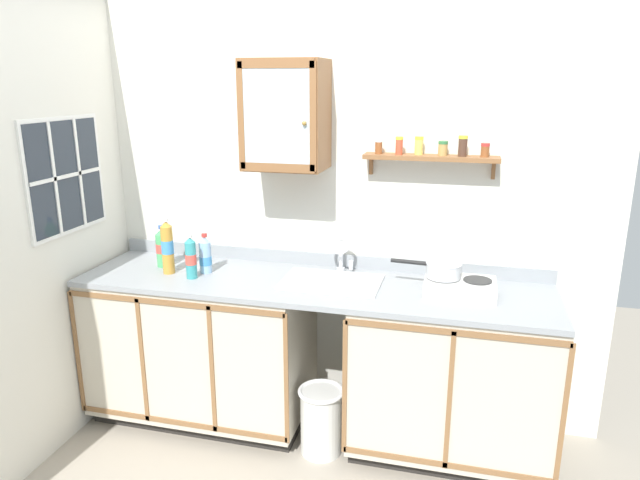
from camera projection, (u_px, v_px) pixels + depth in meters
floor at (298, 458)px, 3.18m from camera, size 5.69×5.69×0.00m
back_wall at (326, 202)px, 3.41m from camera, size 3.29×0.07×2.62m
side_wall_left at (17, 227)px, 2.88m from camera, size 0.05×3.41×2.62m
lower_cabinet_run at (203, 346)px, 3.49m from camera, size 1.30×0.64×0.90m
lower_cabinet_run_right at (451, 377)px, 3.14m from camera, size 1.08×0.64×0.90m
countertop at (311, 285)px, 3.20m from camera, size 2.65×0.67×0.03m
backsplash at (324, 259)px, 3.47m from camera, size 2.65×0.02×0.08m
sink at (332, 286)px, 3.21m from camera, size 0.55×0.41×0.38m
hot_plate_stove at (460, 287)px, 3.02m from camera, size 0.37×0.27×0.08m
saucepan at (443, 269)px, 3.04m from camera, size 0.38×0.19×0.08m
bottle_detergent_teal_0 at (191, 258)px, 3.23m from camera, size 0.06×0.06×0.26m
bottle_soda_green_1 at (163, 247)px, 3.44m from camera, size 0.08×0.08×0.25m
bottle_juice_amber_2 at (167, 247)px, 3.31m from camera, size 0.07×0.07×0.33m
bottle_water_blue_3 at (205, 256)px, 3.33m from camera, size 0.07×0.07×0.24m
wall_cabinet at (286, 115)px, 3.14m from camera, size 0.44×0.35×0.59m
spice_shelf at (432, 155)px, 3.09m from camera, size 0.73×0.14×0.23m
window at (65, 176)px, 3.15m from camera, size 0.03×0.62×0.64m
trash_bin at (321, 419)px, 3.19m from camera, size 0.26×0.26×0.39m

